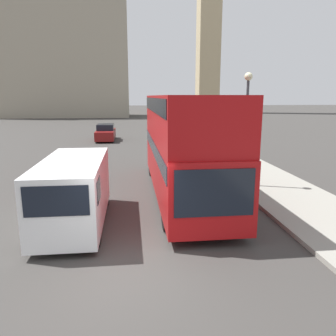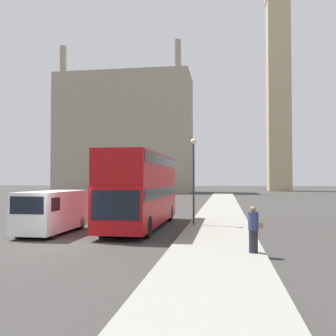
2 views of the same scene
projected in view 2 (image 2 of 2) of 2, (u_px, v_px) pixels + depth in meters
The scene contains 9 objects.
ground_plane at pixel (55, 246), 15.94m from camera, with size 300.00×300.00×0.00m, color #383533.
sidewalk_strip at pixel (216, 248), 14.92m from camera, with size 3.64×120.00×0.15m.
clock_tower at pixel (278, 48), 92.34m from camera, with size 5.78×5.95×68.84m.
building_block_distant at pixel (125, 134), 83.08m from camera, with size 29.19×12.23×31.45m.
red_double_decker_bus at pixel (142, 187), 21.96m from camera, with size 2.57×10.81×4.27m.
white_van at pixel (52, 211), 19.52m from camera, with size 1.97×5.16×2.21m.
pedestrian at pixel (254, 229), 13.70m from camera, with size 0.54×0.38×1.70m.
street_lamp at pixel (194, 167), 22.26m from camera, with size 0.36×0.36×5.12m.
parked_sedan at pixel (138, 199), 41.14m from camera, with size 1.75×4.60×1.58m.
Camera 2 is at (7.17, -15.13, 2.83)m, focal length 40.00 mm.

